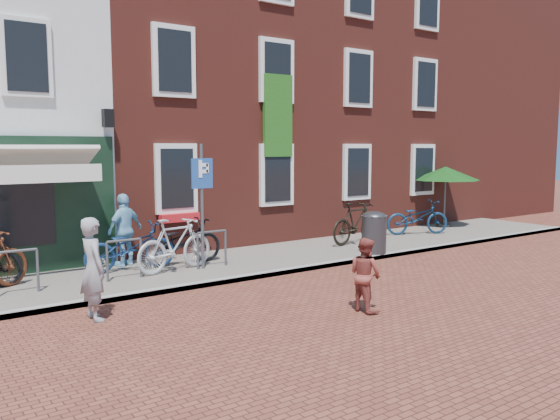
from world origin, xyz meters
TOP-DOWN VIEW (x-y plane):
  - ground at (0.00, 0.00)m, footprint 80.00×80.00m
  - sidewalk at (1.00, 1.50)m, footprint 24.00×3.00m
  - building_brick_mid at (2.00, 7.00)m, footprint 6.00×8.00m
  - building_brick_right at (8.00, 7.00)m, footprint 6.00×8.00m
  - filler_right at (14.50, 7.00)m, footprint 7.00×8.00m
  - litter_bin at (4.62, 0.30)m, footprint 0.62×0.62m
  - parking_sign at (0.27, 1.19)m, footprint 0.50×0.07m
  - parasol at (10.00, 2.40)m, footprint 2.24×2.24m
  - woman at (-2.74, -0.80)m, footprint 0.43×0.63m
  - boy at (1.14, -2.99)m, footprint 0.48×0.62m
  - cafe_person at (-1.00, 2.49)m, footprint 1.04×0.75m
  - bicycle_2 at (-1.10, 1.93)m, footprint 2.02×0.84m
  - bicycle_3 at (-0.32, 1.33)m, footprint 1.99×0.91m
  - bicycle_4 at (0.08, 1.86)m, footprint 1.99×0.72m
  - bicycle_5 at (5.25, 1.63)m, footprint 1.97×0.80m
  - bicycle_6 at (7.91, 1.75)m, footprint 2.09×1.41m

SIDE VIEW (x-z plane):
  - ground at x=0.00m, z-range 0.00..0.00m
  - sidewalk at x=1.00m, z-range 0.00..0.10m
  - bicycle_2 at x=-1.10m, z-range 0.10..1.14m
  - bicycle_4 at x=0.08m, z-range 0.10..1.14m
  - bicycle_6 at x=7.91m, z-range 0.10..1.14m
  - boy at x=1.14m, z-range 0.00..1.26m
  - bicycle_3 at x=-0.32m, z-range 0.10..1.25m
  - bicycle_5 at x=5.25m, z-range 0.10..1.25m
  - litter_bin at x=4.62m, z-range 0.12..1.26m
  - woman at x=-2.74m, z-range 0.00..1.67m
  - cafe_person at x=-1.00m, z-range 0.10..1.73m
  - parking_sign at x=0.27m, z-range 0.46..3.20m
  - parasol at x=10.00m, z-range 0.91..3.02m
  - filler_right at x=14.50m, z-range 0.00..9.00m
  - building_brick_mid at x=2.00m, z-range 0.00..10.00m
  - building_brick_right at x=8.00m, z-range 0.00..10.00m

